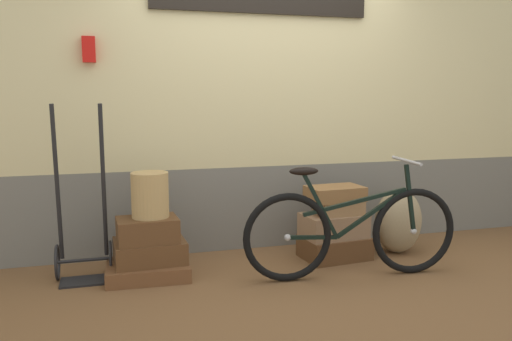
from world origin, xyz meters
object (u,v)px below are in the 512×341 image
at_px(burlap_sack, 398,221).
at_px(suitcase_4, 334,225).
at_px(suitcase_0, 148,270).
at_px(suitcase_5, 338,207).
at_px(suitcase_6, 335,193).
at_px(suitcase_1, 150,251).
at_px(luggage_trolley, 83,237).
at_px(suitcase_2, 147,230).
at_px(bicycle, 351,231).
at_px(wicker_basket, 150,195).
at_px(suitcase_3, 334,247).

bearing_deg(burlap_sack, suitcase_4, 179.16).
distance_m(suitcase_0, suitcase_5, 1.65).
bearing_deg(suitcase_4, suitcase_6, 7.61).
bearing_deg(suitcase_0, suitcase_1, 60.68).
bearing_deg(suitcase_1, luggage_trolley, 167.86).
bearing_deg(burlap_sack, suitcase_0, -179.00).
relative_size(suitcase_2, suitcase_5, 1.20).
bearing_deg(bicycle, suitcase_0, 164.20).
height_order(suitcase_1, wicker_basket, wicker_basket).
xyz_separation_m(suitcase_1, suitcase_4, (1.54, 0.02, 0.09)).
distance_m(suitcase_3, luggage_trolley, 2.05).
bearing_deg(suitcase_4, bicycle, -103.89).
distance_m(suitcase_5, wicker_basket, 1.58).
relative_size(suitcase_5, wicker_basket, 1.09).
bearing_deg(burlap_sack, bicycle, -145.98).
distance_m(burlap_sack, bicycle, 0.83).
bearing_deg(bicycle, suitcase_3, 80.38).
xyz_separation_m(suitcase_3, suitcase_4, (-0.01, 0.00, 0.19)).
height_order(suitcase_4, luggage_trolley, luggage_trolley).
height_order(suitcase_4, burlap_sack, burlap_sack).
bearing_deg(suitcase_1, bicycle, -19.77).
xyz_separation_m(suitcase_0, suitcase_2, (0.00, -0.00, 0.32)).
relative_size(suitcase_4, suitcase_5, 1.40).
xyz_separation_m(suitcase_3, suitcase_6, (-0.00, 0.01, 0.47)).
distance_m(suitcase_1, suitcase_4, 1.54).
bearing_deg(burlap_sack, suitcase_3, 179.53).
height_order(suitcase_6, burlap_sack, suitcase_6).
xyz_separation_m(suitcase_1, burlap_sack, (2.16, 0.01, 0.09)).
relative_size(suitcase_2, suitcase_6, 0.97).
height_order(suitcase_3, luggage_trolley, luggage_trolley).
bearing_deg(suitcase_0, suitcase_2, -25.21).
bearing_deg(suitcase_0, suitcase_4, 4.41).
distance_m(suitcase_3, suitcase_6, 0.47).
height_order(wicker_basket, bicycle, bicycle).
distance_m(suitcase_2, luggage_trolley, 0.49).
height_order(suitcase_0, bicycle, bicycle).
distance_m(suitcase_1, luggage_trolley, 0.51).
bearing_deg(suitcase_1, suitcase_6, -2.01).
bearing_deg(burlap_sack, suitcase_2, -178.93).
height_order(suitcase_4, suitcase_5, suitcase_5).
bearing_deg(suitcase_0, burlap_sack, 3.69).
distance_m(suitcase_0, suitcase_1, 0.15).
relative_size(suitcase_5, burlap_sack, 0.66).
height_order(suitcase_0, luggage_trolley, luggage_trolley).
relative_size(suitcase_3, luggage_trolley, 0.41).
relative_size(suitcase_0, bicycle, 0.37).
distance_m(suitcase_5, luggage_trolley, 2.07).
height_order(suitcase_0, wicker_basket, wicker_basket).
relative_size(suitcase_3, suitcase_5, 1.46).
xyz_separation_m(suitcase_2, bicycle, (1.49, -0.42, -0.01)).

